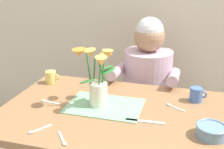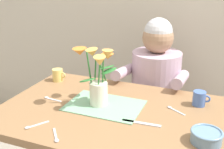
# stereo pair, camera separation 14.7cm
# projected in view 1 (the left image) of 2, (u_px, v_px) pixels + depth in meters

# --- Properties ---
(dining_table) EXTENTS (1.20, 0.80, 0.74)m
(dining_table) POSITION_uv_depth(u_px,v_px,m) (115.00, 127.00, 1.52)
(dining_table) COLOR olive
(dining_table) RESTS_ON ground_plane
(seated_person) EXTENTS (0.45, 0.47, 1.14)m
(seated_person) POSITION_uv_depth(u_px,v_px,m) (147.00, 96.00, 2.08)
(seated_person) COLOR #4C4C56
(seated_person) RESTS_ON ground_plane
(striped_placemat) EXTENTS (0.40, 0.28, 0.00)m
(striped_placemat) POSITION_uv_depth(u_px,v_px,m) (105.00, 106.00, 1.53)
(striped_placemat) COLOR #7AB289
(striped_placemat) RESTS_ON dining_table
(flower_vase) EXTENTS (0.22, 0.24, 0.32)m
(flower_vase) POSITION_uv_depth(u_px,v_px,m) (97.00, 78.00, 1.49)
(flower_vase) COLOR silver
(flower_vase) RESTS_ON dining_table
(ceramic_bowl) EXTENTS (0.14, 0.14, 0.06)m
(ceramic_bowl) POSITION_uv_depth(u_px,v_px,m) (211.00, 131.00, 1.24)
(ceramic_bowl) COLOR #6689A8
(ceramic_bowl) RESTS_ON dining_table
(dinner_knife) EXTENTS (0.19, 0.03, 0.00)m
(dinner_knife) POSITION_uv_depth(u_px,v_px,m) (145.00, 121.00, 1.37)
(dinner_knife) COLOR silver
(dinner_knife) RESTS_ON dining_table
(tea_cup) EXTENTS (0.09, 0.07, 0.08)m
(tea_cup) POSITION_uv_depth(u_px,v_px,m) (196.00, 95.00, 1.58)
(tea_cup) COLOR #476BB7
(tea_cup) RESTS_ON dining_table
(ceramic_mug) EXTENTS (0.09, 0.07, 0.08)m
(ceramic_mug) POSITION_uv_depth(u_px,v_px,m) (51.00, 77.00, 1.83)
(ceramic_mug) COLOR #E5C666
(ceramic_mug) RESTS_ON dining_table
(spoon_0) EXTENTS (0.11, 0.08, 0.01)m
(spoon_0) POSITION_uv_depth(u_px,v_px,m) (173.00, 106.00, 1.52)
(spoon_0) COLOR silver
(spoon_0) RESTS_ON dining_table
(spoon_1) EXTENTS (0.08, 0.11, 0.01)m
(spoon_1) POSITION_uv_depth(u_px,v_px,m) (36.00, 130.00, 1.30)
(spoon_1) COLOR silver
(spoon_1) RESTS_ON dining_table
(spoon_2) EXTENTS (0.12, 0.03, 0.01)m
(spoon_2) POSITION_uv_depth(u_px,v_px,m) (47.00, 102.00, 1.58)
(spoon_2) COLOR silver
(spoon_2) RESTS_ON dining_table
(spoon_3) EXTENTS (0.09, 0.10, 0.01)m
(spoon_3) POSITION_uv_depth(u_px,v_px,m) (63.00, 140.00, 1.22)
(spoon_3) COLOR silver
(spoon_3) RESTS_ON dining_table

